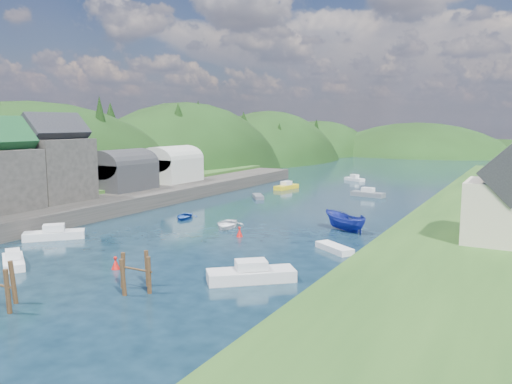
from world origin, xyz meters
The scene contains 12 objects.
ground centered at (0.00, 50.00, 0.00)m, with size 600.00×600.00×0.00m, color black.
hillside_left centered at (-45.00, 75.00, -8.03)m, with size 44.00×245.56×52.00m.
far_hills centered at (1.22, 174.01, -10.80)m, with size 103.00×68.00×44.00m.
hill_trees centered at (0.59, 65.83, 11.05)m, with size 90.92×152.85×11.91m.
quay_left centered at (-24.00, 20.00, 1.00)m, with size 12.00×110.00×2.00m, color #2D2B28.
terrace_left_grass centered at (-31.00, 20.00, 1.25)m, with size 12.00×110.00×2.50m, color #234719.
boat_sheds centered at (-26.00, 39.00, 5.27)m, with size 7.00×21.00×7.50m.
terrace_right centered at (25.00, 40.00, 1.20)m, with size 16.00×120.00×2.40m, color #234719.
piling_cluster_far centered at (3.59, 3.55, 1.08)m, with size 3.01×2.83×3.29m.
channel_buoy_near centered at (-1.60, 6.78, 0.48)m, with size 0.70×0.70×1.10m.
channel_buoy_far centered at (1.31, 22.00, 0.48)m, with size 0.70×0.70×1.10m.
moored_boats centered at (1.52, 25.00, 0.59)m, with size 34.82×93.64×2.25m.
Camera 1 is at (28.15, -22.73, 12.15)m, focal length 35.00 mm.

